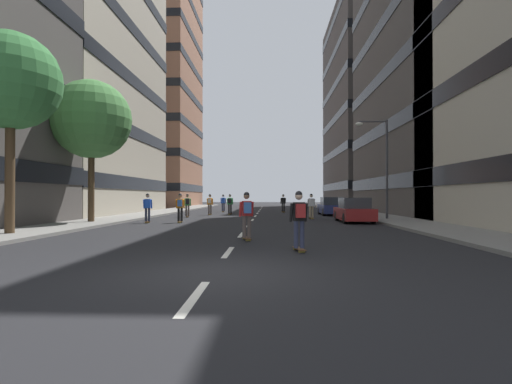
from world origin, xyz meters
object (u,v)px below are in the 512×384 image
(skater_7, at_px, (180,206))
(street_tree_mid, at_px, (10,82))
(skater_1, at_px, (299,217))
(skater_5, at_px, (283,202))
(skater_6, at_px, (311,205))
(parked_car_mid, at_px, (331,207))
(skater_2, at_px, (230,203))
(skater_8, at_px, (210,203))
(streetlamp_right, at_px, (381,158))
(skater_3, at_px, (247,213))
(street_tree_near, at_px, (91,120))
(skater_9, at_px, (187,204))
(skater_0, at_px, (223,202))
(skater_4, at_px, (148,207))
(parked_car_near, at_px, (354,211))

(skater_7, bearing_deg, street_tree_mid, -121.44)
(skater_7, bearing_deg, skater_1, -61.94)
(skater_5, distance_m, skater_6, 10.83)
(parked_car_mid, xyz_separation_m, skater_6, (-2.26, -5.51, 0.29))
(skater_2, height_order, skater_7, same)
(skater_5, xyz_separation_m, skater_8, (-6.42, -5.43, 0.03))
(skater_2, bearing_deg, street_tree_mid, -110.60)
(streetlamp_right, distance_m, skater_7, 13.40)
(parked_car_mid, relative_size, street_tree_mid, 0.54)
(street_tree_mid, height_order, skater_3, street_tree_mid)
(street_tree_near, bearing_deg, parked_car_mid, 34.89)
(streetlamp_right, bearing_deg, skater_8, 150.64)
(skater_2, xyz_separation_m, skater_7, (-1.94, -10.28, 0.00))
(parked_car_mid, bearing_deg, streetlamp_right, -73.44)
(parked_car_mid, xyz_separation_m, skater_1, (-4.30, -21.66, 0.32))
(street_tree_mid, bearing_deg, skater_9, 73.79)
(skater_6, bearing_deg, streetlamp_right, -21.50)
(skater_1, relative_size, skater_6, 1.00)
(skater_3, relative_size, skater_8, 1.00)
(skater_3, bearing_deg, skater_2, 97.83)
(skater_1, height_order, skater_2, same)
(skater_9, bearing_deg, skater_3, -70.08)
(streetlamp_right, bearing_deg, skater_0, 132.76)
(skater_5, bearing_deg, skater_7, -114.16)
(skater_0, bearing_deg, skater_4, -99.45)
(skater_1, xyz_separation_m, skater_8, (-6.01, 21.42, 0.00))
(parked_car_near, xyz_separation_m, skater_2, (-8.68, 9.41, 0.32))
(parked_car_near, xyz_separation_m, skater_3, (-6.02, -9.90, 0.32))
(skater_3, bearing_deg, street_tree_mid, 174.68)
(skater_0, distance_m, skater_4, 16.05)
(street_tree_mid, distance_m, streetlamp_right, 20.83)
(skater_2, height_order, skater_8, same)
(parked_car_near, xyz_separation_m, skater_4, (-12.54, -1.09, 0.29))
(parked_car_near, distance_m, skater_9, 12.59)
(skater_3, relative_size, skater_7, 1.00)
(street_tree_mid, bearing_deg, street_tree_near, 90.00)
(skater_6, bearing_deg, parked_car_near, -56.62)
(streetlamp_right, bearing_deg, street_tree_mid, -148.93)
(parked_car_near, height_order, skater_4, skater_4)
(skater_8, bearing_deg, skater_1, -74.32)
(parked_car_mid, distance_m, skater_9, 12.09)
(streetlamp_right, xyz_separation_m, skater_3, (-8.18, -11.59, -3.12))
(skater_6, relative_size, skater_8, 1.00)
(skater_2, relative_size, skater_3, 1.00)
(skater_6, xyz_separation_m, skater_9, (-9.22, 1.73, 0.03))
(skater_1, bearing_deg, skater_9, 111.87)
(skater_2, distance_m, skater_6, 8.77)
(street_tree_mid, height_order, skater_5, street_tree_mid)
(street_tree_near, xyz_separation_m, skater_7, (4.98, 1.07, -5.06))
(skater_3, bearing_deg, streetlamp_right, 54.78)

